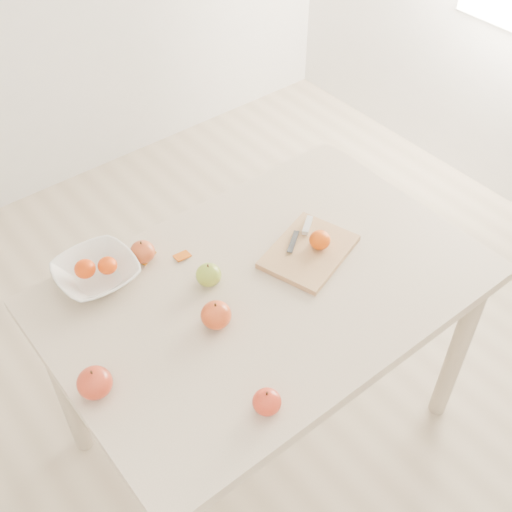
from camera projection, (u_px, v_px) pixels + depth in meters
ground at (265, 425)px, 2.31m from camera, size 3.50×3.50×0.00m
table at (267, 307)px, 1.85m from camera, size 1.20×0.80×0.75m
cutting_board at (309, 252)px, 1.86m from camera, size 0.32×0.27×0.02m
board_tangerine at (320, 240)px, 1.84m from camera, size 0.06×0.06×0.05m
fruit_bowl at (97, 273)px, 1.77m from camera, size 0.22×0.22×0.05m
bowl_tangerine_near at (85, 269)px, 1.75m from camera, size 0.06×0.06×0.05m
bowl_tangerine_far at (107, 265)px, 1.76m from camera, size 0.05×0.05×0.05m
orange_peel_a at (145, 256)px, 1.85m from camera, size 0.07×0.07×0.01m
orange_peel_b at (182, 256)px, 1.85m from camera, size 0.05×0.04×0.01m
paring_knife at (305, 228)px, 1.91m from camera, size 0.16×0.09×0.01m
apple_green at (209, 275)px, 1.76m from camera, size 0.07×0.07×0.06m
apple_red_d at (95, 383)px, 1.50m from camera, size 0.08×0.08×0.08m
apple_red_b at (216, 315)px, 1.65m from camera, size 0.08×0.08×0.07m
apple_red_a at (142, 252)px, 1.82m from camera, size 0.07×0.07×0.06m
apple_red_c at (267, 402)px, 1.48m from camera, size 0.07×0.07×0.06m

